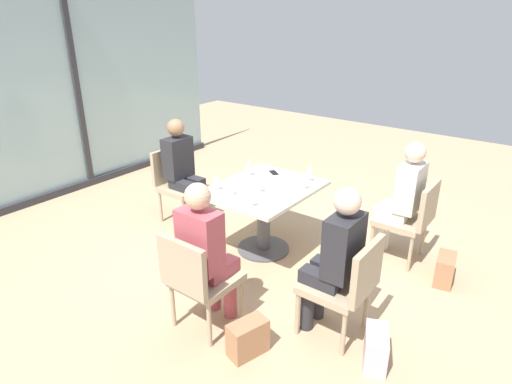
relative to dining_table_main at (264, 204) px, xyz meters
name	(u,v)px	position (x,y,z in m)	size (l,w,h in m)	color
ground_plane	(263,249)	(0.00, 0.00, -0.54)	(12.00, 12.00, 0.00)	tan
window_wall_backdrop	(78,103)	(0.00, 3.20, 0.67)	(4.75, 0.10, 2.70)	#98B7BC
dining_table_main	(264,204)	(0.00, 0.00, 0.00)	(1.15, 0.93, 0.73)	silver
chair_side_end	(198,277)	(-1.34, -0.34, -0.04)	(0.50, 0.46, 0.87)	tan
chair_front_left	(346,283)	(-0.72, -1.30, -0.04)	(0.46, 0.50, 0.87)	tan
chair_front_right	(411,217)	(0.72, -1.30, -0.04)	(0.46, 0.50, 0.87)	tan
chair_near_window	(177,181)	(0.00, 1.30, -0.04)	(0.46, 0.51, 0.87)	tan
person_side_end	(206,248)	(-1.23, -0.34, 0.16)	(0.39, 0.34, 1.26)	#B24C56
person_front_left	(335,255)	(-0.72, -1.19, 0.16)	(0.34, 0.39, 1.26)	#28282D
person_front_right	(403,195)	(0.72, -1.19, 0.16)	(0.34, 0.39, 1.26)	silver
person_near_window	(182,167)	(0.00, 1.19, 0.16)	(0.34, 0.39, 1.26)	#28282D
wine_glass_0	(259,180)	(-0.14, -0.05, 0.32)	(0.07, 0.07, 0.18)	silver
wine_glass_1	(310,170)	(0.42, -0.29, 0.32)	(0.07, 0.07, 0.18)	silver
wine_glass_2	(305,177)	(0.20, -0.36, 0.32)	(0.07, 0.07, 0.18)	silver
wine_glass_3	(249,164)	(0.18, 0.33, 0.32)	(0.07, 0.07, 0.18)	silver
wine_glass_4	(252,194)	(-0.46, -0.20, 0.32)	(0.07, 0.07, 0.18)	silver
wine_glass_5	(216,178)	(-0.35, 0.33, 0.32)	(0.07, 0.07, 0.18)	silver
coffee_cup	(231,191)	(-0.36, 0.14, 0.23)	(0.08, 0.08, 0.09)	white
cell_phone_on_table	(274,173)	(0.40, 0.16, 0.19)	(0.07, 0.14, 0.01)	black
handbag_0	(248,338)	(-1.33, -0.82, -0.40)	(0.30, 0.16, 0.28)	#A3704C
handbag_1	(376,348)	(-0.85, -1.63, -0.40)	(0.30, 0.16, 0.28)	beige
handbag_2	(445,269)	(0.53, -1.74, -0.40)	(0.30, 0.16, 0.28)	#A3704C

